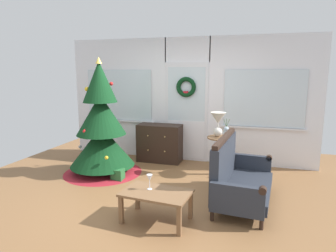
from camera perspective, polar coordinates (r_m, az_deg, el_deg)
The scene contains 11 objects.
ground_plane at distance 4.57m, azimuth -2.67°, elevation -13.64°, with size 6.76×6.76×0.00m, color brown.
back_wall_with_door at distance 6.20m, azimuth 3.66°, elevation 5.06°, with size 5.20×0.19×2.55m.
christmas_tree at distance 5.55m, azimuth -12.68°, elevation -0.99°, with size 1.44×1.44×2.12m.
dresser_cabinet at distance 6.20m, azimuth -1.61°, elevation -3.29°, with size 0.90×0.45×0.78m.
settee_sofa at distance 4.43m, azimuth 13.09°, elevation -9.45°, with size 0.83×1.55×0.96m.
side_table at distance 5.45m, azimuth 10.04°, elevation -4.20°, with size 0.50×0.48×0.70m.
table_lamp at distance 5.40m, azimuth 9.62°, elevation 0.97°, with size 0.28×0.28×0.44m.
flower_vase at distance 5.31m, azimuth 11.14°, elevation -1.07°, with size 0.11×0.10×0.35m.
coffee_table at distance 3.80m, azimuth -2.26°, elevation -13.33°, with size 0.88×0.59×0.39m.
wine_glass at distance 3.80m, azimuth -3.57°, elevation -10.07°, with size 0.08×0.08×0.20m.
gift_box at distance 5.29m, azimuth -9.63°, elevation -9.19°, with size 0.20×0.18×0.20m, color #266633.
Camera 1 is at (1.40, -3.93, 1.86)m, focal length 31.67 mm.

